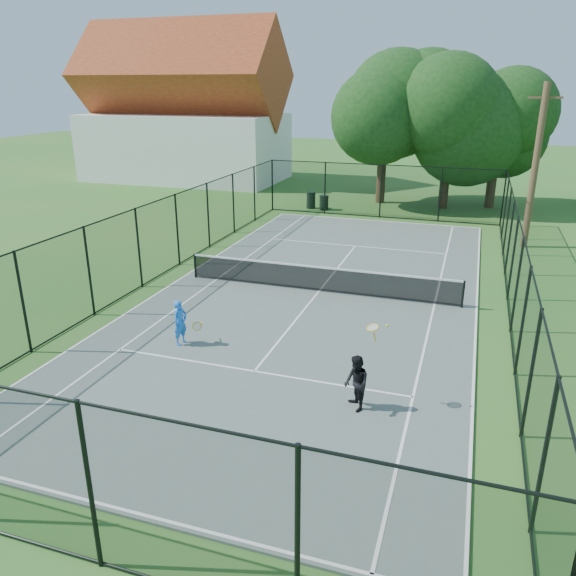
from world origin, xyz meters
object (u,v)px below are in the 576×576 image
(utility_pole, at_px, (535,167))
(player_blue, at_px, (180,323))
(trash_bin_right, at_px, (324,203))
(player_black, at_px, (356,383))
(trash_bin_left, at_px, (311,200))
(tennis_net, at_px, (319,278))

(utility_pole, relative_size, player_blue, 5.47)
(trash_bin_right, relative_size, player_black, 0.42)
(trash_bin_left, distance_m, utility_pole, 13.37)
(tennis_net, bearing_deg, player_black, -68.51)
(player_blue, bearing_deg, trash_bin_right, 92.74)
(trash_bin_left, bearing_deg, tennis_net, -72.68)
(trash_bin_left, xyz_separation_m, player_black, (7.32, -21.54, 0.22))
(trash_bin_left, relative_size, player_black, 0.49)
(utility_pole, xyz_separation_m, player_black, (-4.57, -16.33, -2.97))
(player_black, bearing_deg, tennis_net, 111.49)
(trash_bin_left, xyz_separation_m, utility_pole, (11.89, -5.21, 3.20))
(utility_pole, height_order, player_black, utility_pole)
(player_black, bearing_deg, trash_bin_left, 108.76)
(tennis_net, xyz_separation_m, trash_bin_left, (-4.43, 14.21, -0.07))
(trash_bin_left, xyz_separation_m, trash_bin_right, (0.87, -0.17, -0.07))
(tennis_net, relative_size, trash_bin_left, 9.97)
(trash_bin_left, height_order, player_black, player_black)
(trash_bin_right, bearing_deg, player_black, -73.21)
(tennis_net, height_order, player_black, player_black)
(tennis_net, relative_size, player_blue, 7.56)
(tennis_net, bearing_deg, player_blue, -115.56)
(utility_pole, bearing_deg, player_black, -105.64)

